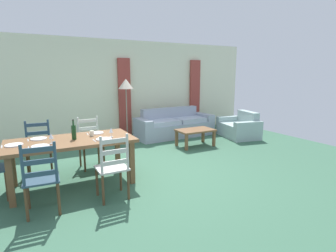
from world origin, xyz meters
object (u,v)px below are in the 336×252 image
(dining_chair_near_left, at_px, (41,178))
(dining_chair_far_right, at_px, (90,142))
(wine_glass_near_left, at_px, (51,136))
(coffee_table, at_px, (195,132))
(dining_table, at_px, (72,145))
(dining_chair_far_left, at_px, (39,148))
(standing_lamp, at_px, (126,88))
(armchair_upholstered, at_px, (240,128))
(wine_bottle, at_px, (74,132))
(coffee_cup_primary, at_px, (92,133))
(wine_glass_near_right, at_px, (111,130))
(dining_chair_near_right, at_px, (113,167))
(couch, at_px, (174,126))

(dining_chair_near_left, relative_size, dining_chair_far_right, 1.00)
(wine_glass_near_left, relative_size, coffee_table, 0.18)
(dining_table, bearing_deg, dining_chair_far_left, 121.32)
(coffee_table, xyz_separation_m, standing_lamp, (-1.27, 1.40, 1.06))
(dining_chair_far_right, distance_m, armchair_upholstered, 4.34)
(standing_lamp, bearing_deg, wine_bottle, -125.01)
(dining_chair_far_left, distance_m, wine_bottle, 0.98)
(dining_chair_far_left, bearing_deg, coffee_table, 5.03)
(dining_table, height_order, coffee_cup_primary, coffee_cup_primary)
(dining_chair_far_right, bearing_deg, wine_glass_near_right, -79.54)
(coffee_table, distance_m, armchair_upholstered, 1.71)
(dining_table, xyz_separation_m, wine_bottle, (0.04, -0.01, 0.20))
(wine_glass_near_left, bearing_deg, dining_chair_far_right, 49.97)
(wine_bottle, xyz_separation_m, wine_glass_near_left, (-0.34, -0.12, -0.01))
(armchair_upholstered, bearing_deg, dining_table, -164.79)
(dining_chair_far_right, bearing_deg, dining_chair_near_right, -90.60)
(dining_chair_far_left, relative_size, wine_bottle, 3.04)
(coffee_table, bearing_deg, dining_chair_far_left, -174.97)
(wine_bottle, distance_m, couch, 3.86)
(wine_bottle, bearing_deg, coffee_table, 19.46)
(coffee_cup_primary, xyz_separation_m, standing_lamp, (1.43, 2.36, 0.62))
(wine_bottle, bearing_deg, dining_table, 168.17)
(dining_chair_far_right, bearing_deg, wine_glass_near_left, -130.03)
(dining_table, bearing_deg, couch, 36.05)
(dining_chair_near_right, xyz_separation_m, wine_bottle, (-0.38, 0.78, 0.39))
(dining_chair_near_right, height_order, dining_chair_far_left, same)
(wine_glass_near_right, relative_size, standing_lamp, 0.10)
(wine_bottle, height_order, coffee_table, wine_bottle)
(dining_chair_near_left, height_order, dining_chair_far_left, same)
(dining_chair_near_left, relative_size, armchair_upholstered, 0.74)
(dining_chair_near_left, height_order, dining_chair_near_right, same)
(coffee_table, bearing_deg, dining_chair_near_right, -144.90)
(dining_chair_near_right, bearing_deg, dining_chair_far_left, 119.63)
(dining_chair_near_right, relative_size, wine_bottle, 3.04)
(dining_chair_far_left, distance_m, wine_glass_near_left, 0.96)
(dining_chair_near_left, distance_m, dining_chair_far_left, 1.52)
(coffee_cup_primary, height_order, armchair_upholstered, coffee_cup_primary)
(wine_bottle, xyz_separation_m, wine_glass_near_right, (0.56, -0.13, -0.01))
(armchair_upholstered, bearing_deg, dining_chair_near_left, -158.41)
(dining_chair_far_left, distance_m, dining_chair_far_right, 0.89)
(dining_table, distance_m, dining_chair_near_left, 0.94)
(wine_glass_near_left, height_order, wine_glass_near_right, same)
(couch, bearing_deg, armchair_upholstered, -31.13)
(dining_chair_near_left, height_order, coffee_cup_primary, dining_chair_near_left)
(dining_chair_near_right, height_order, wine_glass_near_right, dining_chair_near_right)
(dining_chair_near_right, xyz_separation_m, standing_lamp, (1.35, 3.24, 0.93))
(dining_chair_far_right, bearing_deg, coffee_cup_primary, -98.47)
(dining_table, height_order, wine_glass_near_left, wine_glass_near_left)
(dining_table, relative_size, standing_lamp, 1.16)
(coffee_table, bearing_deg, dining_chair_near_left, -152.60)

